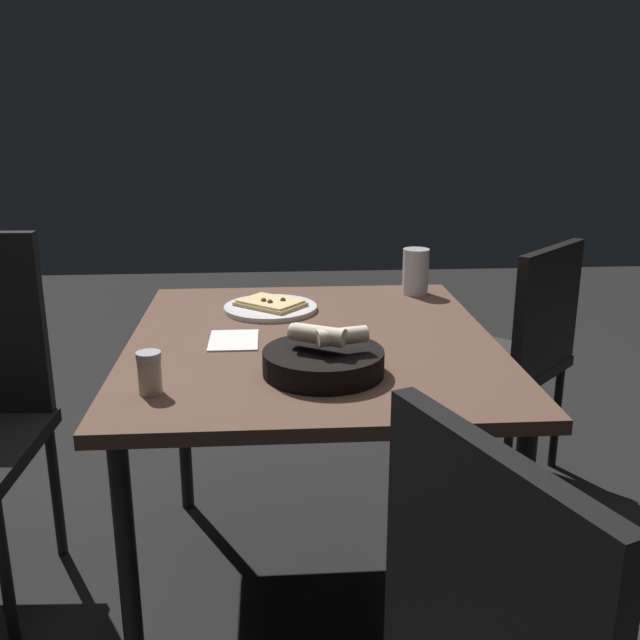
{
  "coord_description": "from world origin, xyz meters",
  "views": [
    {
      "loc": [
        1.71,
        -0.1,
        1.3
      ],
      "look_at": [
        0.05,
        0.02,
        0.8
      ],
      "focal_mm": 40.45,
      "sensor_mm": 36.0,
      "label": 1
    }
  ],
  "objects_px": {
    "beer_glass": "(415,274)",
    "chair_near": "(511,347)",
    "bread_basket": "(323,359)",
    "dining_table": "(312,363)",
    "pizza_plate": "(270,307)",
    "pepper_shaker": "(150,375)"
  },
  "relations": [
    {
      "from": "beer_glass",
      "to": "chair_near",
      "type": "relative_size",
      "value": 0.16
    },
    {
      "from": "beer_glass",
      "to": "bread_basket",
      "type": "bearing_deg",
      "value": -26.38
    },
    {
      "from": "dining_table",
      "to": "pizza_plate",
      "type": "bearing_deg",
      "value": -158.24
    },
    {
      "from": "chair_near",
      "to": "bread_basket",
      "type": "bearing_deg",
      "value": -39.88
    },
    {
      "from": "dining_table",
      "to": "chair_near",
      "type": "distance_m",
      "value": 0.96
    },
    {
      "from": "chair_near",
      "to": "pizza_plate",
      "type": "bearing_deg",
      "value": -67.23
    },
    {
      "from": "pepper_shaker",
      "to": "chair_near",
      "type": "distance_m",
      "value": 1.45
    },
    {
      "from": "pepper_shaker",
      "to": "dining_table",
      "type": "bearing_deg",
      "value": 134.23
    },
    {
      "from": "bread_basket",
      "to": "pepper_shaker",
      "type": "bearing_deg",
      "value": -77.08
    },
    {
      "from": "pizza_plate",
      "to": "dining_table",
      "type": "bearing_deg",
      "value": 21.76
    },
    {
      "from": "pizza_plate",
      "to": "beer_glass",
      "type": "xyz_separation_m",
      "value": [
        -0.16,
        0.44,
        0.05
      ]
    },
    {
      "from": "bread_basket",
      "to": "dining_table",
      "type": "bearing_deg",
      "value": -177.78
    },
    {
      "from": "pizza_plate",
      "to": "bread_basket",
      "type": "height_order",
      "value": "bread_basket"
    },
    {
      "from": "pepper_shaker",
      "to": "chair_near",
      "type": "xyz_separation_m",
      "value": [
        -0.94,
        1.07,
        -0.29
      ]
    },
    {
      "from": "dining_table",
      "to": "pizza_plate",
      "type": "xyz_separation_m",
      "value": [
        -0.26,
        -0.1,
        0.08
      ]
    },
    {
      "from": "pizza_plate",
      "to": "chair_near",
      "type": "distance_m",
      "value": 0.94
    },
    {
      "from": "bread_basket",
      "to": "beer_glass",
      "type": "distance_m",
      "value": 0.75
    },
    {
      "from": "dining_table",
      "to": "beer_glass",
      "type": "xyz_separation_m",
      "value": [
        -0.42,
        0.34,
        0.13
      ]
    },
    {
      "from": "dining_table",
      "to": "pepper_shaker",
      "type": "relative_size",
      "value": 12.05
    },
    {
      "from": "dining_table",
      "to": "beer_glass",
      "type": "distance_m",
      "value": 0.55
    },
    {
      "from": "chair_near",
      "to": "beer_glass",
      "type": "bearing_deg",
      "value": -63.93
    },
    {
      "from": "pepper_shaker",
      "to": "pizza_plate",
      "type": "bearing_deg",
      "value": 157.65
    }
  ]
}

